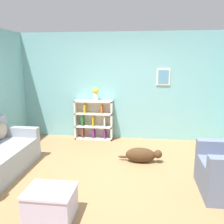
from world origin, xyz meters
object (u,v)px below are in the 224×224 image
(coffee_table, at_px, (51,203))
(dog, at_px, (142,155))
(vase, at_px, (96,93))
(bookshelf, at_px, (94,120))

(coffee_table, xyz_separation_m, dog, (1.12, 1.89, -0.06))
(vase, bearing_deg, dog, -48.93)
(coffee_table, xyz_separation_m, vase, (-0.04, 3.21, 0.95))
(coffee_table, relative_size, vase, 1.89)
(bookshelf, distance_m, coffee_table, 3.25)
(coffee_table, bearing_deg, vase, 90.63)
(vase, bearing_deg, coffee_table, -89.37)
(dog, bearing_deg, bookshelf, 131.93)
(bookshelf, xyz_separation_m, coffee_table, (0.09, -3.24, -0.27))
(bookshelf, bearing_deg, dog, -48.07)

